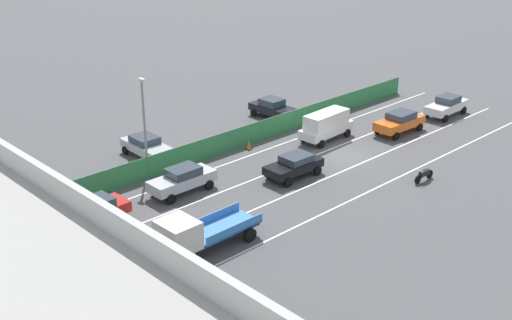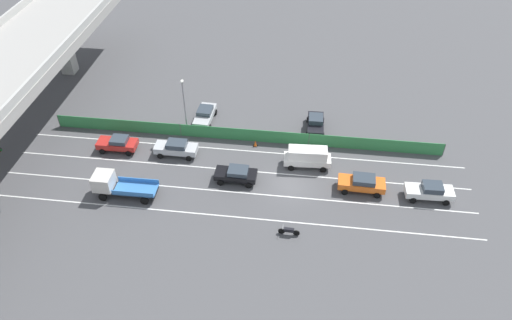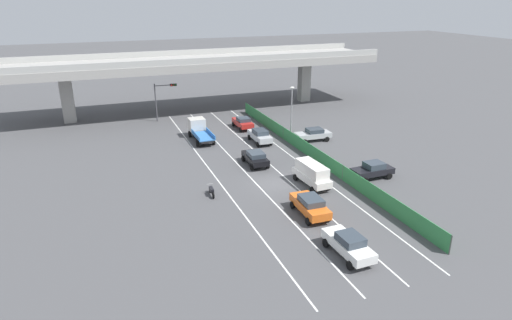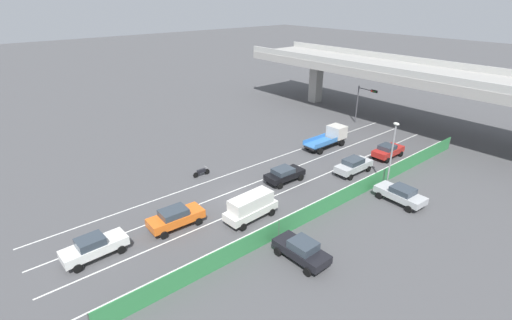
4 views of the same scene
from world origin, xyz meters
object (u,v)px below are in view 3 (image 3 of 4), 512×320
car_taxi_orange (310,205)px  street_lamp (292,108)px  car_sedan_black (255,157)px  flatbed_truck_blue (199,129)px  traffic_light (163,95)px  traffic_cone (308,159)px  car_sedan_white (349,244)px  car_van_white (312,173)px  car_sedan_silver (260,135)px  parked_wagon_silver (313,134)px  parked_sedan_dark (373,170)px  motorcycle (212,191)px  car_sedan_red (243,122)px

car_taxi_orange → street_lamp: street_lamp is taller
car_sedan_black → flatbed_truck_blue: flatbed_truck_blue is taller
traffic_light → traffic_cone: bearing=-62.3°
car_sedan_white → car_van_white: 12.40m
traffic_light → flatbed_truck_blue: bearing=-75.1°
car_sedan_black → car_sedan_silver: bearing=64.9°
parked_wagon_silver → traffic_light: size_ratio=0.84×
car_van_white → car_sedan_white: bearing=-105.6°
car_sedan_silver → parked_wagon_silver: 6.78m
car_sedan_black → parked_sedan_dark: (9.71, -7.63, 0.04)m
flatbed_truck_blue → motorcycle: bearing=-100.3°
traffic_light → traffic_cone: 25.83m
parked_wagon_silver → car_sedan_black: bearing=-151.8°
street_lamp → traffic_cone: bearing=-101.6°
car_van_white → car_taxi_orange: bearing=-118.8°
car_sedan_white → car_sedan_silver: bearing=82.4°
car_sedan_white → street_lamp: 27.06m
flatbed_truck_blue → street_lamp: bearing=-22.7°
car_sedan_black → parked_sedan_dark: 12.35m
car_van_white → parked_wagon_silver: 13.93m
car_sedan_black → car_sedan_red: 13.92m
car_sedan_black → parked_sedan_dark: bearing=-38.2°
car_sedan_black → traffic_light: (-6.08, 21.47, 3.00)m
parked_sedan_dark → street_lamp: street_lamp is taller
flatbed_truck_blue → parked_wagon_silver: size_ratio=1.33×
car_taxi_orange → car_sedan_silver: 19.73m
car_sedan_silver → traffic_light: (-9.36, 14.45, 2.94)m
car_sedan_black → car_sedan_red: (3.31, 13.52, 0.02)m
flatbed_truck_blue → parked_sedan_dark: flatbed_truck_blue is taller
car_sedan_red → parked_sedan_dark: 22.10m
car_van_white → parked_sedan_dark: (6.54, -0.67, -0.35)m
car_sedan_red → car_sedan_silver: size_ratio=0.94×
car_sedan_red → parked_wagon_silver: car_sedan_red is taller
car_sedan_silver → parked_sedan_dark: car_sedan_silver is taller
car_van_white → street_lamp: size_ratio=0.73×
car_sedan_silver → traffic_cone: bearing=-72.9°
traffic_light → car_sedan_red: bearing=-40.3°
car_van_white → traffic_light: traffic_light is taller
parked_sedan_dark → traffic_light: 33.24m
parked_wagon_silver → street_lamp: street_lamp is taller
car_sedan_red → flatbed_truck_blue: (-6.71, -2.12, 0.35)m
flatbed_truck_blue → parked_sedan_dark: bearing=-55.4°
car_van_white → street_lamp: 14.76m
car_sedan_white → parked_wagon_silver: car_sedan_white is taller
car_sedan_black → traffic_cone: car_sedan_black is taller
car_sedan_black → car_sedan_white: size_ratio=0.92×
car_taxi_orange → traffic_cone: (5.66, 11.27, -0.59)m
traffic_light → street_lamp: street_lamp is taller
traffic_light → street_lamp: (13.54, -14.61, 0.27)m
traffic_cone → street_lamp: bearing=78.4°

